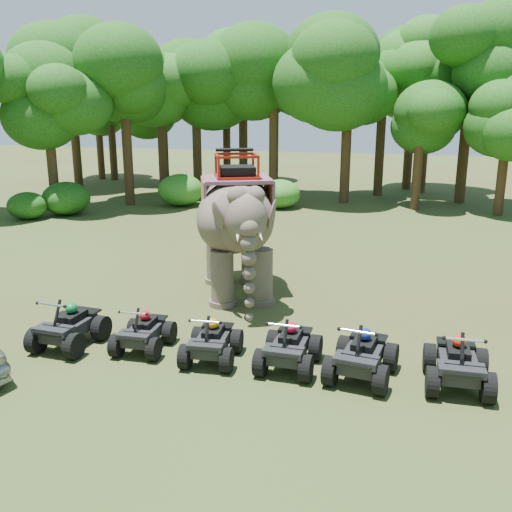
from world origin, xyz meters
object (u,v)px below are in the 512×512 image
object	(u,v)px
atv_1	(143,327)
atv_2	(212,336)
atv_0	(68,321)
atv_3	(289,341)
atv_5	(459,357)
elephant	(237,224)
atv_4	(362,349)

from	to	relation	value
atv_1	atv_2	world-z (taller)	atv_2
atv_0	atv_2	bearing A→B (deg)	5.50
atv_3	atv_5	world-z (taller)	atv_5
atv_0	atv_5	size ratio (longest dim) A/B	0.98
atv_1	atv_0	bearing A→B (deg)	-173.56
elephant	atv_3	world-z (taller)	elephant
atv_2	atv_3	xyz separation A→B (m)	(1.82, 0.11, 0.04)
atv_0	atv_2	distance (m)	3.67
elephant	atv_2	bearing A→B (deg)	-103.39
atv_1	atv_5	xyz separation A→B (m)	(7.26, 0.07, 0.09)
atv_2	atv_3	distance (m)	1.83
atv_2	elephant	bearing A→B (deg)	95.08
elephant	atv_4	size ratio (longest dim) A/B	2.91
atv_0	atv_3	size ratio (longest dim) A/B	1.03
elephant	atv_0	bearing A→B (deg)	-142.61
elephant	atv_1	size ratio (longest dim) A/B	3.34
atv_0	atv_5	world-z (taller)	atv_5
atv_0	atv_1	size ratio (longest dim) A/B	1.13
atv_2	atv_3	world-z (taller)	atv_3
elephant	atv_1	bearing A→B (deg)	-124.73
atv_0	atv_3	world-z (taller)	atv_0
atv_2	atv_0	bearing A→B (deg)	177.89
atv_1	atv_3	xyz separation A→B (m)	(3.63, -0.01, 0.05)
atv_0	atv_1	world-z (taller)	atv_0
atv_3	atv_1	bearing A→B (deg)	-179.11
atv_1	atv_5	world-z (taller)	atv_5
atv_1	atv_5	bearing A→B (deg)	-2.06
atv_2	atv_5	xyz separation A→B (m)	(5.46, 0.19, 0.07)
atv_1	atv_5	size ratio (longest dim) A/B	0.87
atv_2	atv_4	xyz separation A→B (m)	(3.46, 0.05, 0.07)
atv_3	atv_2	bearing A→B (deg)	-175.54
atv_1	elephant	bearing A→B (deg)	76.00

